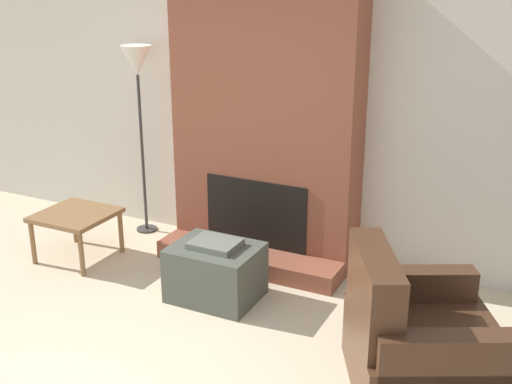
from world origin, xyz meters
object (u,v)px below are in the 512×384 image
(ottoman, at_px, (216,271))
(side_table, at_px, (76,219))
(armchair, at_px, (415,349))
(floor_lamp_left, at_px, (137,71))

(ottoman, xyz_separation_m, side_table, (-1.50, 0.10, 0.16))
(armchair, bearing_deg, floor_lamp_left, 37.86)
(ottoman, xyz_separation_m, armchair, (1.70, -0.50, 0.07))
(ottoman, relative_size, side_table, 1.07)
(armchair, xyz_separation_m, side_table, (-3.20, 0.60, 0.09))
(ottoman, bearing_deg, floor_lamp_left, 145.35)
(armchair, height_order, side_table, armchair)
(ottoman, distance_m, side_table, 1.51)
(ottoman, height_order, floor_lamp_left, floor_lamp_left)
(armchair, distance_m, floor_lamp_left, 3.60)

